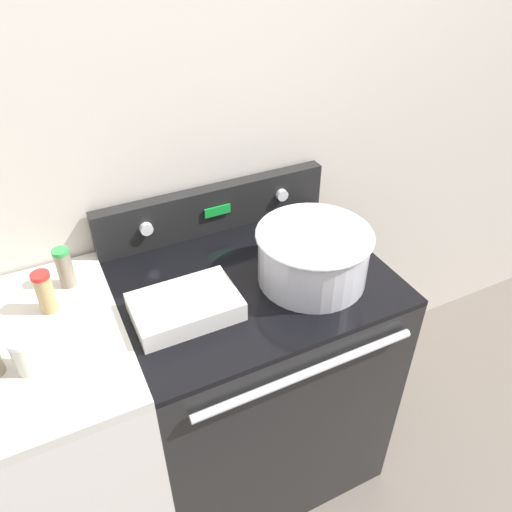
% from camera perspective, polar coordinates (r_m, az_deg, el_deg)
% --- Properties ---
extents(kitchen_wall, '(8.00, 0.05, 2.50)m').
position_cam_1_polar(kitchen_wall, '(1.60, -6.16, 14.60)').
color(kitchen_wall, beige).
rests_on(kitchen_wall, ground_plane).
extents(stove_range, '(0.80, 0.67, 0.90)m').
position_cam_1_polar(stove_range, '(1.81, -0.35, -13.54)').
color(stove_range, black).
rests_on(stove_range, ground_plane).
extents(control_panel, '(0.80, 0.07, 0.16)m').
position_cam_1_polar(control_panel, '(1.67, -4.82, 5.44)').
color(control_panel, black).
rests_on(control_panel, stove_range).
extents(side_counter, '(0.55, 0.64, 0.92)m').
position_cam_1_polar(side_counter, '(1.75, -22.08, -20.00)').
color(side_counter, silver).
rests_on(side_counter, ground_plane).
extents(mixing_bowl, '(0.34, 0.34, 0.16)m').
position_cam_1_polar(mixing_bowl, '(1.44, 6.54, 0.30)').
color(mixing_bowl, silver).
rests_on(mixing_bowl, stove_range).
extents(casserole_dish, '(0.28, 0.19, 0.06)m').
position_cam_1_polar(casserole_dish, '(1.36, -8.08, -5.64)').
color(casserole_dish, silver).
rests_on(casserole_dish, stove_range).
extents(ladle, '(0.08, 0.27, 0.08)m').
position_cam_1_polar(ladle, '(1.65, 11.61, 2.47)').
color(ladle, '#B7B7B7').
rests_on(ladle, stove_range).
extents(spice_jar_green_cap, '(0.05, 0.05, 0.12)m').
position_cam_1_polar(spice_jar_green_cap, '(1.51, -21.02, -1.24)').
color(spice_jar_green_cap, gray).
rests_on(spice_jar_green_cap, side_counter).
extents(spice_jar_red_cap, '(0.05, 0.05, 0.12)m').
position_cam_1_polar(spice_jar_red_cap, '(1.44, -22.95, -3.80)').
color(spice_jar_red_cap, tan).
rests_on(spice_jar_red_cap, side_counter).
extents(spice_jar_white_cap, '(0.07, 0.07, 0.10)m').
position_cam_1_polar(spice_jar_white_cap, '(1.30, -24.84, -10.10)').
color(spice_jar_white_cap, beige).
rests_on(spice_jar_white_cap, side_counter).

